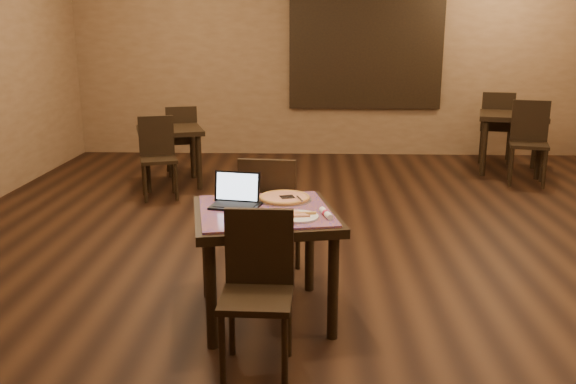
{
  "coord_description": "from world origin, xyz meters",
  "views": [
    {
      "loc": [
        -0.35,
        -4.62,
        1.9
      ],
      "look_at": [
        -0.49,
        -0.64,
        0.85
      ],
      "focal_mm": 38.0,
      "sensor_mm": 36.0,
      "label": 1
    }
  ],
  "objects_px": {
    "chair_main_near": "(258,281)",
    "other_table_a_chair_far": "(497,123)",
    "other_table_a_chair_near": "(529,137)",
    "tiled_table": "(265,224)",
    "other_table_a": "(512,124)",
    "other_table_b_chair_far": "(181,136)",
    "laptop": "(236,197)",
    "other_table_b": "(170,138)",
    "chair_main_far": "(270,212)",
    "other_table_b_chair_near": "(158,152)",
    "pizza_pan": "(284,199)"
  },
  "relations": [
    {
      "from": "chair_main_near",
      "to": "other_table_a_chair_far",
      "type": "height_order",
      "value": "other_table_a_chair_far"
    },
    {
      "from": "other_table_a_chair_near",
      "to": "other_table_a_chair_far",
      "type": "distance_m",
      "value": 1.23
    },
    {
      "from": "tiled_table",
      "to": "other_table_a",
      "type": "relative_size",
      "value": 1.01
    },
    {
      "from": "other_table_b_chair_far",
      "to": "laptop",
      "type": "bearing_deg",
      "value": 88.91
    },
    {
      "from": "chair_main_near",
      "to": "other_table_b",
      "type": "xyz_separation_m",
      "value": [
        -1.46,
        4.28,
        0.09
      ]
    },
    {
      "from": "chair_main_far",
      "to": "other_table_b_chair_far",
      "type": "bearing_deg",
      "value": -62.59
    },
    {
      "from": "laptop",
      "to": "other_table_b_chair_near",
      "type": "distance_m",
      "value": 3.28
    },
    {
      "from": "laptop",
      "to": "other_table_a_chair_far",
      "type": "relative_size",
      "value": 0.34
    },
    {
      "from": "pizza_pan",
      "to": "other_table_a",
      "type": "xyz_separation_m",
      "value": [
        2.95,
        4.32,
        -0.09
      ]
    },
    {
      "from": "other_table_b",
      "to": "other_table_a_chair_near",
      "type": "bearing_deg",
      "value": -14.23
    },
    {
      "from": "chair_main_near",
      "to": "other_table_a_chair_near",
      "type": "distance_m",
      "value": 5.51
    },
    {
      "from": "pizza_pan",
      "to": "other_table_a_chair_far",
      "type": "bearing_deg",
      "value": 59.35
    },
    {
      "from": "pizza_pan",
      "to": "other_table_a",
      "type": "bearing_deg",
      "value": 55.67
    },
    {
      "from": "other_table_a_chair_far",
      "to": "other_table_b_chair_near",
      "type": "distance_m",
      "value": 4.98
    },
    {
      "from": "chair_main_far",
      "to": "other_table_b_chair_far",
      "type": "distance_m",
      "value": 3.87
    },
    {
      "from": "other_table_a",
      "to": "chair_main_near",
      "type": "bearing_deg",
      "value": -105.2
    },
    {
      "from": "chair_main_near",
      "to": "chair_main_far",
      "type": "height_order",
      "value": "chair_main_far"
    },
    {
      "from": "laptop",
      "to": "pizza_pan",
      "type": "xyz_separation_m",
      "value": [
        0.32,
        0.14,
        -0.05
      ]
    },
    {
      "from": "laptop",
      "to": "other_table_a_chair_near",
      "type": "height_order",
      "value": "other_table_a_chair_near"
    },
    {
      "from": "other_table_b_chair_near",
      "to": "other_table_b_chair_far",
      "type": "height_order",
      "value": "same"
    },
    {
      "from": "laptop",
      "to": "other_table_b",
      "type": "relative_size",
      "value": 0.36
    },
    {
      "from": "chair_main_far",
      "to": "other_table_b",
      "type": "height_order",
      "value": "chair_main_far"
    },
    {
      "from": "other_table_a_chair_far",
      "to": "laptop",
      "type": "bearing_deg",
      "value": 72.84
    },
    {
      "from": "chair_main_near",
      "to": "laptop",
      "type": "distance_m",
      "value": 0.81
    },
    {
      "from": "other_table_b_chair_near",
      "to": "chair_main_far",
      "type": "bearing_deg",
      "value": -77.17
    },
    {
      "from": "other_table_b_chair_near",
      "to": "laptop",
      "type": "bearing_deg",
      "value": -84.65
    },
    {
      "from": "other_table_a_chair_far",
      "to": "other_table_b_chair_far",
      "type": "distance_m",
      "value": 4.58
    },
    {
      "from": "laptop",
      "to": "other_table_a_chair_near",
      "type": "xyz_separation_m",
      "value": [
        3.29,
        3.84,
        -0.23
      ]
    },
    {
      "from": "tiled_table",
      "to": "other_table_b_chair_far",
      "type": "xyz_separation_m",
      "value": [
        -1.43,
        4.21,
        -0.13
      ]
    },
    {
      "from": "pizza_pan",
      "to": "chair_main_near",
      "type": "bearing_deg",
      "value": -97.81
    },
    {
      "from": "laptop",
      "to": "other_table_b_chair_near",
      "type": "height_order",
      "value": "laptop"
    },
    {
      "from": "chair_main_near",
      "to": "other_table_a_chair_far",
      "type": "distance_m",
      "value": 6.54
    },
    {
      "from": "tiled_table",
      "to": "laptop",
      "type": "height_order",
      "value": "laptop"
    },
    {
      "from": "other_table_b",
      "to": "tiled_table",
      "type": "bearing_deg",
      "value": -86.05
    },
    {
      "from": "laptop",
      "to": "other_table_b_chair_near",
      "type": "relative_size",
      "value": 0.37
    },
    {
      "from": "other_table_a",
      "to": "other_table_b",
      "type": "bearing_deg",
      "value": -153.34
    },
    {
      "from": "other_table_b",
      "to": "chair_main_near",
      "type": "bearing_deg",
      "value": -88.93
    },
    {
      "from": "other_table_a_chair_near",
      "to": "tiled_table",
      "type": "bearing_deg",
      "value": -112.68
    },
    {
      "from": "chair_main_near",
      "to": "laptop",
      "type": "height_order",
      "value": "laptop"
    },
    {
      "from": "chair_main_far",
      "to": "other_table_b_chair_far",
      "type": "relative_size",
      "value": 1.05
    },
    {
      "from": "chair_main_far",
      "to": "pizza_pan",
      "type": "bearing_deg",
      "value": 114.87
    },
    {
      "from": "laptop",
      "to": "other_table_a",
      "type": "bearing_deg",
      "value": 64.65
    },
    {
      "from": "tiled_table",
      "to": "other_table_a_chair_far",
      "type": "distance_m",
      "value": 6.0
    },
    {
      "from": "tiled_table",
      "to": "pizza_pan",
      "type": "relative_size",
      "value": 2.85
    },
    {
      "from": "chair_main_far",
      "to": "other_table_a",
      "type": "relative_size",
      "value": 0.93
    },
    {
      "from": "chair_main_far",
      "to": "other_table_b_chair_far",
      "type": "xyz_separation_m",
      "value": [
        -1.42,
        3.6,
        -0.03
      ]
    },
    {
      "from": "chair_main_near",
      "to": "other_table_a_chair_near",
      "type": "bearing_deg",
      "value": 57.42
    },
    {
      "from": "pizza_pan",
      "to": "other_table_b",
      "type": "relative_size",
      "value": 0.39
    },
    {
      "from": "other_table_b_chair_far",
      "to": "other_table_a_chair_far",
      "type": "bearing_deg",
      "value": 174.33
    },
    {
      "from": "other_table_a_chair_far",
      "to": "other_table_b_chair_near",
      "type": "relative_size",
      "value": 1.11
    }
  ]
}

